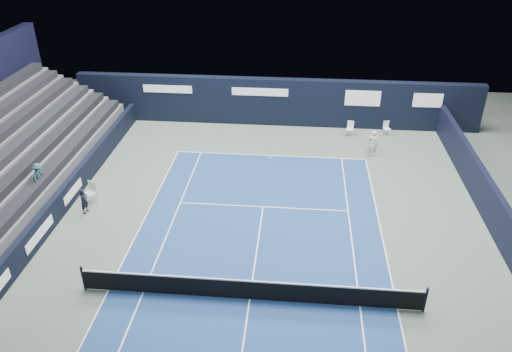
{
  "coord_description": "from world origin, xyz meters",
  "views": [
    {
      "loc": [
        1.52,
        -13.94,
        13.37
      ],
      "look_at": [
        -0.42,
        7.13,
        1.3
      ],
      "focal_mm": 35.0,
      "sensor_mm": 36.0,
      "label": 1
    }
  ],
  "objects": [
    {
      "name": "folding_chair_back_b",
      "position": [
        7.08,
        15.5,
        0.5
      ],
      "size": [
        0.5,
        0.49,
        0.88
      ],
      "rotation": [
        0.0,
        0.0,
        0.36
      ],
      "color": "silver",
      "rests_on": "ground"
    },
    {
      "name": "ground",
      "position": [
        0.0,
        2.0,
        0.0
      ],
      "size": [
        48.0,
        48.0,
        0.0
      ],
      "primitive_type": "plane",
      "color": "#4D5B50",
      "rests_on": "ground"
    },
    {
      "name": "line_judge_chair",
      "position": [
        -8.48,
        6.15,
        0.62
      ],
      "size": [
        0.63,
        0.62,
        1.09
      ],
      "rotation": [
        0.0,
        0.0,
        -0.42
      ],
      "color": "silver",
      "rests_on": "ground"
    },
    {
      "name": "court_surface",
      "position": [
        0.0,
        0.0,
        0.0
      ],
      "size": [
        10.97,
        23.77,
        0.01
      ],
      "primitive_type": "cube",
      "color": "navy",
      "rests_on": "ground"
    },
    {
      "name": "line_judge",
      "position": [
        -8.42,
        5.15,
        0.64
      ],
      "size": [
        0.41,
        0.53,
        1.29
      ],
      "primitive_type": "imported",
      "rotation": [
        0.0,
        0.0,
        1.33
      ],
      "color": "black",
      "rests_on": "ground"
    },
    {
      "name": "court_markings",
      "position": [
        0.0,
        0.0,
        0.01
      ],
      "size": [
        11.03,
        23.83,
        0.0
      ],
      "color": "white",
      "rests_on": "court_surface"
    },
    {
      "name": "folding_chair_back_a",
      "position": [
        4.79,
        15.22,
        0.62
      ],
      "size": [
        0.51,
        0.53,
        0.92
      ],
      "rotation": [
        0.0,
        0.0,
        -0.32
      ],
      "color": "silver",
      "rests_on": "ground"
    },
    {
      "name": "enclosure_wall_right",
      "position": [
        10.5,
        6.0,
        0.9
      ],
      "size": [
        0.3,
        22.0,
        1.8
      ],
      "primitive_type": "cube",
      "color": "black",
      "rests_on": "ground"
    },
    {
      "name": "spectator_stand",
      "position": [
        -13.27,
        6.99,
        1.95
      ],
      "size": [
        6.0,
        18.0,
        6.4
      ],
      "color": "#48484A",
      "rests_on": "ground"
    },
    {
      "name": "tennis_net",
      "position": [
        0.0,
        0.0,
        0.51
      ],
      "size": [
        12.9,
        0.1,
        1.1
      ],
      "color": "black",
      "rests_on": "ground"
    },
    {
      "name": "back_sponsor_wall",
      "position": [
        0.01,
        16.5,
        1.55
      ],
      "size": [
        26.0,
        0.63,
        3.1
      ],
      "color": "black",
      "rests_on": "ground"
    },
    {
      "name": "tennis_player",
      "position": [
        5.86,
        12.45,
        0.79
      ],
      "size": [
        0.67,
        0.89,
        1.57
      ],
      "color": "silver",
      "rests_on": "ground"
    },
    {
      "name": "side_barrier_left",
      "position": [
        -9.5,
        5.97,
        0.6
      ],
      "size": [
        0.33,
        22.0,
        1.2
      ],
      "color": "black",
      "rests_on": "ground"
    }
  ]
}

